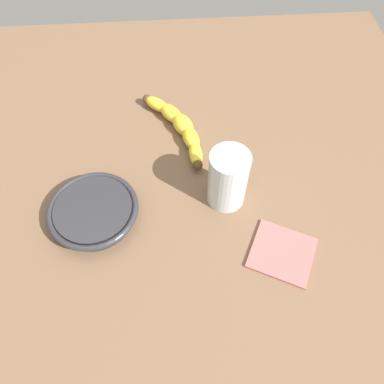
{
  "coord_description": "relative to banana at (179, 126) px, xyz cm",
  "views": [
    {
      "loc": [
        -2.25,
        -44.9,
        66.52
      ],
      "look_at": [
        0.73,
        -3.92,
        5.0
      ],
      "focal_mm": 34.66,
      "sensor_mm": 36.0,
      "label": 1
    }
  ],
  "objects": [
    {
      "name": "smoothie_glass",
      "position": [
        8.38,
        -18.61,
        4.2
      ],
      "size": [
        7.61,
        7.61,
        12.84
      ],
      "color": "silver",
      "rests_on": "wooden_tabletop"
    },
    {
      "name": "wooden_tabletop",
      "position": [
        0.85,
        -14.25,
        -3.48
      ],
      "size": [
        120.0,
        120.0,
        3.0
      ],
      "primitive_type": "cube",
      "color": "brown",
      "rests_on": "ground"
    },
    {
      "name": "banana",
      "position": [
        0.0,
        0.0,
        0.0
      ],
      "size": [
        13.29,
        23.22,
        3.97
      ],
      "rotation": [
        0.0,
        0.0,
        2.04
      ],
      "color": "yellow",
      "rests_on": "wooden_tabletop"
    },
    {
      "name": "ceramic_bowl",
      "position": [
        -17.64,
        -21.43,
        0.16
      ],
      "size": [
        17.48,
        17.48,
        3.55
      ],
      "color": "#2D2D33",
      "rests_on": "wooden_tabletop"
    },
    {
      "name": "folded_napkin",
      "position": [
        17.32,
        -31.77,
        -1.68
      ],
      "size": [
        14.64,
        14.33,
        0.6
      ],
      "primitive_type": "cube",
      "rotation": [
        0.0,
        0.0,
        -0.47
      ],
      "color": "#BC6660",
      "rests_on": "wooden_tabletop"
    }
  ]
}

